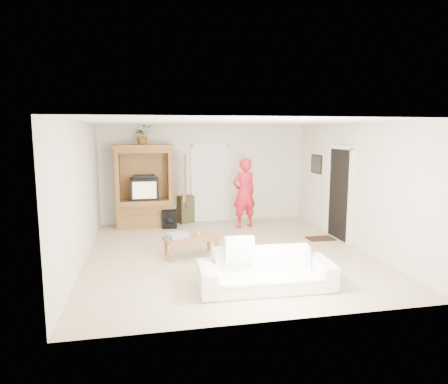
{
  "coord_description": "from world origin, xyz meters",
  "views": [
    {
      "loc": [
        -1.6,
        -7.61,
        2.42
      ],
      "look_at": [
        0.06,
        0.6,
        1.15
      ],
      "focal_mm": 32.0,
      "sensor_mm": 36.0,
      "label": 1
    }
  ],
  "objects_px": {
    "armoire": "(145,191)",
    "sofa": "(266,270)",
    "coffee_table": "(191,239)",
    "man": "(244,193)"
  },
  "relations": [
    {
      "from": "man",
      "to": "armoire",
      "type": "bearing_deg",
      "value": -27.8
    },
    {
      "from": "man",
      "to": "sofa",
      "type": "xyz_separation_m",
      "value": [
        -0.66,
        -3.99,
        -0.58
      ]
    },
    {
      "from": "sofa",
      "to": "coffee_table",
      "type": "relative_size",
      "value": 1.82
    },
    {
      "from": "armoire",
      "to": "sofa",
      "type": "bearing_deg",
      "value": -68.84
    },
    {
      "from": "man",
      "to": "sofa",
      "type": "bearing_deg",
      "value": 66.71
    },
    {
      "from": "sofa",
      "to": "armoire",
      "type": "bearing_deg",
      "value": 112.97
    },
    {
      "from": "armoire",
      "to": "man",
      "type": "distance_m",
      "value": 2.52
    },
    {
      "from": "armoire",
      "to": "sofa",
      "type": "xyz_separation_m",
      "value": [
        1.78,
        -4.6,
        -0.61
      ]
    },
    {
      "from": "sofa",
      "to": "coffee_table",
      "type": "distance_m",
      "value": 2.1
    },
    {
      "from": "sofa",
      "to": "coffee_table",
      "type": "bearing_deg",
      "value": 118.12
    }
  ]
}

